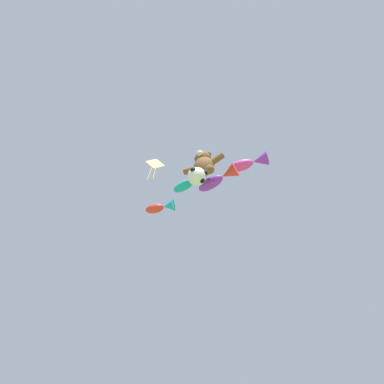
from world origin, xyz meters
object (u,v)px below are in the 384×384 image
teddy_bear_kite (203,164)px  fish_kite_teal (191,181)px  diamond_kite (155,165)px  soccer_ball_kite (197,176)px  fish_kite_magenta (250,163)px  fish_kite_violet (220,178)px  fish_kite_crimson (162,207)px

teddy_bear_kite → fish_kite_teal: (-1.19, 0.95, 0.58)m
teddy_bear_kite → diamond_kite: size_ratio=0.85×
soccer_ball_kite → diamond_kite: diamond_kite is taller
soccer_ball_kite → diamond_kite: bearing=-175.1°
soccer_ball_kite → fish_kite_magenta: bearing=28.4°
fish_kite_magenta → diamond_kite: diamond_kite is taller
soccer_ball_kite → fish_kite_violet: bearing=53.7°
fish_kite_teal → fish_kite_crimson: fish_kite_teal is taller
teddy_bear_kite → fish_kite_magenta: (2.31, 1.26, 0.42)m
fish_kite_magenta → fish_kite_violet: (-1.80, -0.29, -0.84)m
soccer_ball_kite → fish_kite_violet: (0.84, 1.14, 1.09)m
teddy_bear_kite → fish_kite_teal: bearing=141.2°
fish_kite_violet → teddy_bear_kite: bearing=-117.6°
soccer_ball_kite → fish_kite_magenta: 3.57m
teddy_bear_kite → fish_kite_teal: teddy_bear_kite is taller
fish_kite_teal → soccer_ball_kite: bearing=-52.3°
fish_kite_magenta → fish_kite_crimson: size_ratio=1.24×
diamond_kite → teddy_bear_kite: bearing=7.4°
fish_kite_magenta → fish_kite_violet: 2.01m
teddy_bear_kite → soccer_ball_kite: teddy_bear_kite is taller
soccer_ball_kite → fish_kite_violet: size_ratio=0.43×
soccer_ball_kite → fish_kite_magenta: fish_kite_magenta is taller
teddy_bear_kite → diamond_kite: diamond_kite is taller
fish_kite_violet → fish_kite_crimson: 3.88m
soccer_ball_kite → diamond_kite: (-2.78, -0.24, 3.61)m
fish_kite_violet → diamond_kite: diamond_kite is taller
fish_kite_violet → diamond_kite: bearing=-159.1°
fish_kite_teal → fish_kite_crimson: 2.31m
teddy_bear_kite → fish_kite_magenta: teddy_bear_kite is taller
soccer_ball_kite → fish_kite_crimson: (-3.01, 1.52, 1.36)m
fish_kite_magenta → fish_kite_violet: bearing=-170.9°
teddy_bear_kite → fish_kite_violet: 1.18m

